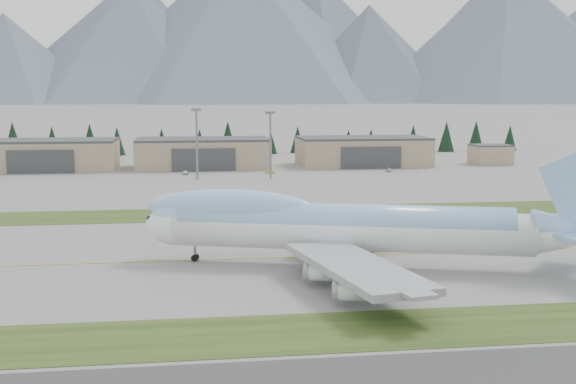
{
  "coord_description": "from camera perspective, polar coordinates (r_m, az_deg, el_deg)",
  "views": [
    {
      "loc": [
        -19.79,
        -115.68,
        26.8
      ],
      "look_at": [
        -1.05,
        21.29,
        8.0
      ],
      "focal_mm": 45.0,
      "sensor_mm": 36.0,
      "label": 1
    }
  ],
  "objects": [
    {
      "name": "grass_strip_near",
      "position": [
        84.52,
        6.28,
        -10.79
      ],
      "size": [
        400.0,
        14.0,
        0.08
      ],
      "primitive_type": "cube",
      "color": "#254117",
      "rests_on": "ground"
    },
    {
      "name": "ground",
      "position": [
        120.38,
        1.88,
        -5.12
      ],
      "size": [
        7000.0,
        7000.0,
        0.0
      ],
      "primitive_type": "plane",
      "color": "slate",
      "rests_on": "ground"
    },
    {
      "name": "conifer_belt",
      "position": [
        328.33,
        -5.38,
        4.19
      ],
      "size": [
        272.81,
        14.64,
        14.94
      ],
      "color": "black",
      "rests_on": "ground"
    },
    {
      "name": "hangar_right",
      "position": [
        274.2,
        5.91,
        3.22
      ],
      "size": [
        48.0,
        26.6,
        10.8
      ],
      "color": "tan",
      "rests_on": "ground"
    },
    {
      "name": "control_shed",
      "position": [
        288.5,
        15.71,
        2.88
      ],
      "size": [
        14.0,
        12.0,
        7.6
      ],
      "color": "tan",
      "rests_on": "ground"
    },
    {
      "name": "boeing_747_freighter",
      "position": [
        112.71,
        4.49,
        -2.71
      ],
      "size": [
        73.56,
        61.0,
        19.41
      ],
      "rotation": [
        0.0,
        0.0,
        -0.29
      ],
      "color": "white",
      "rests_on": "ground"
    },
    {
      "name": "grass_strip_far",
      "position": [
        164.1,
        -0.76,
        -1.66
      ],
      "size": [
        400.0,
        18.0,
        0.08
      ],
      "primitive_type": "cube",
      "color": "#254117",
      "rests_on": "ground"
    },
    {
      "name": "service_vehicle_b",
      "position": [
        246.63,
        -1.45,
        1.5
      ],
      "size": [
        3.71,
        2.81,
        1.17
      ],
      "primitive_type": "imported",
      "rotation": [
        0.0,
        0.0,
        1.06
      ],
      "color": "gold",
      "rests_on": "ground"
    },
    {
      "name": "floodlight_masts",
      "position": [
        229.45,
        -15.55,
        4.6
      ],
      "size": [
        108.06,
        6.61,
        22.54
      ],
      "color": "slate",
      "rests_on": "ground"
    },
    {
      "name": "mountain_ridge_front",
      "position": [
        2332.24,
        -7.03,
        12.87
      ],
      "size": [
        4381.94,
        1332.61,
        527.56
      ],
      "color": "#47525E",
      "rests_on": "ground"
    },
    {
      "name": "hangar_left",
      "position": [
        271.13,
        -18.46,
        2.82
      ],
      "size": [
        48.0,
        26.6,
        10.8
      ],
      "color": "tan",
      "rests_on": "ground"
    },
    {
      "name": "service_vehicle_a",
      "position": [
        244.45,
        -8.13,
        1.37
      ],
      "size": [
        2.33,
        4.26,
        1.38
      ],
      "primitive_type": "imported",
      "rotation": [
        0.0,
        0.0,
        0.18
      ],
      "color": "silver",
      "rests_on": "ground"
    },
    {
      "name": "taxiway_line_main",
      "position": [
        120.38,
        1.88,
        -5.12
      ],
      "size": [
        400.0,
        0.4,
        0.02
      ],
      "primitive_type": "cube",
      "color": "gold",
      "rests_on": "ground"
    },
    {
      "name": "hangar_center",
      "position": [
        266.48,
        -6.74,
        3.08
      ],
      "size": [
        48.0,
        26.6,
        10.8
      ],
      "color": "tan",
      "rests_on": "ground"
    },
    {
      "name": "service_vehicle_c",
      "position": [
        253.45,
        7.98,
        1.6
      ],
      "size": [
        2.49,
        4.31,
        1.17
      ],
      "primitive_type": "imported",
      "rotation": [
        0.0,
        0.0,
        -0.22
      ],
      "color": "#9E9DA1",
      "rests_on": "ground"
    },
    {
      "name": "mountain_ridge_rear",
      "position": [
        3035.55,
        -2.83,
        11.97
      ],
      "size": [
        4455.36,
        1063.01,
        531.51
      ],
      "color": "#47525E",
      "rests_on": "ground"
    }
  ]
}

